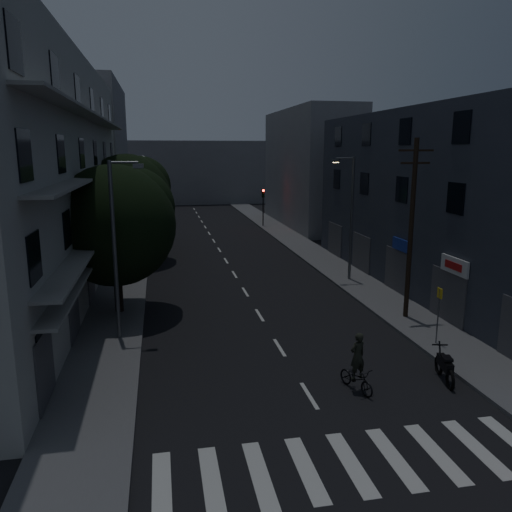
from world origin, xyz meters
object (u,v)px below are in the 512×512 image
object	(u,v)px
utility_pole	(411,226)
motorcycle	(445,367)
bus_stop_sign	(439,305)
cyclist	(357,371)

from	to	relation	value
utility_pole	motorcycle	size ratio (longest dim) A/B	4.39
bus_stop_sign	motorcycle	size ratio (longest dim) A/B	1.23
bus_stop_sign	cyclist	xyz separation A→B (m)	(-5.10, -3.29, -1.14)
utility_pole	motorcycle	distance (m)	8.30
bus_stop_sign	utility_pole	bearing A→B (deg)	83.57
motorcycle	utility_pole	bearing A→B (deg)	87.36
motorcycle	cyclist	bearing A→B (deg)	-164.63
bus_stop_sign	cyclist	distance (m)	6.17
motorcycle	cyclist	size ratio (longest dim) A/B	0.93
bus_stop_sign	cyclist	size ratio (longest dim) A/B	1.14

